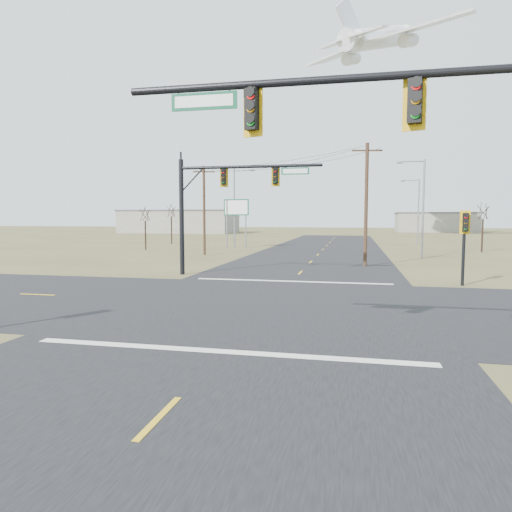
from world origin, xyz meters
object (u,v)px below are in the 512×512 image
at_px(utility_pole_far, 204,209).
at_px(highway_sign, 236,214).
at_px(mast_arm_near, 435,142).
at_px(bare_tree_b, 171,210).
at_px(pedestal_signal_ne, 465,230).
at_px(utility_pole_near, 366,203).
at_px(streetlight_c, 236,204).
at_px(bare_tree_a, 145,214).
at_px(mast_arm_far, 221,192).
at_px(bare_tree_c, 483,211).
at_px(streetlight_b, 417,208).
at_px(streetlight_a, 421,203).

distance_m(utility_pole_far, highway_sign, 11.12).
relative_size(mast_arm_near, bare_tree_b, 1.84).
height_order(pedestal_signal_ne, utility_pole_near, utility_pole_near).
bearing_deg(streetlight_c, pedestal_signal_ne, -67.87).
bearing_deg(mast_arm_near, highway_sign, 125.80).
xyz_separation_m(pedestal_signal_ne, bare_tree_b, (-32.81, 35.92, 1.79)).
relative_size(pedestal_signal_ne, utility_pole_near, 0.45).
distance_m(mast_arm_near, pedestal_signal_ne, 16.94).
height_order(pedestal_signal_ne, bare_tree_a, bare_tree_a).
height_order(mast_arm_far, streetlight_c, streetlight_c).
relative_size(utility_pole_far, bare_tree_c, 1.55).
distance_m(bare_tree_a, bare_tree_c, 39.11).
relative_size(streetlight_b, bare_tree_c, 1.57).
bearing_deg(bare_tree_b, mast_arm_near, -61.33).
height_order(mast_arm_far, highway_sign, mast_arm_far).
bearing_deg(bare_tree_a, utility_pole_near, -28.02).
xyz_separation_m(utility_pole_far, bare_tree_b, (-11.22, 18.08, 0.16)).
bearing_deg(streetlight_c, utility_pole_near, -64.72).
distance_m(mast_arm_near, streetlight_b, 57.16).
bearing_deg(streetlight_a, highway_sign, 147.52).
bearing_deg(streetlight_c, highway_sign, -81.40).
relative_size(streetlight_a, bare_tree_a, 1.71).
height_order(highway_sign, bare_tree_a, highway_sign).
distance_m(streetlight_b, bare_tree_a, 37.65).
height_order(highway_sign, bare_tree_b, highway_sign).
height_order(mast_arm_near, utility_pole_near, utility_pole_near).
distance_m(pedestal_signal_ne, streetlight_a, 18.53).
xyz_separation_m(streetlight_a, streetlight_c, (-21.16, 10.77, 0.38)).
xyz_separation_m(mast_arm_far, streetlight_a, (15.01, 16.76, -0.31)).
bearing_deg(mast_arm_near, streetlight_c, 125.82).
distance_m(mast_arm_far, bare_tree_b, 38.65).
xyz_separation_m(pedestal_signal_ne, bare_tree_a, (-30.91, 23.29, 1.19)).
bearing_deg(bare_tree_a, streetlight_b, 27.34).
bearing_deg(highway_sign, bare_tree_a, -146.75).
bearing_deg(streetlight_a, bare_tree_c, 43.49).
bearing_deg(pedestal_signal_ne, bare_tree_b, 141.69).
relative_size(bare_tree_a, bare_tree_c, 0.93).
height_order(pedestal_signal_ne, utility_pole_far, utility_pole_far).
xyz_separation_m(mast_arm_far, utility_pole_near, (9.67, 8.00, -0.55)).
bearing_deg(bare_tree_a, bare_tree_b, 98.52).
distance_m(utility_pole_near, utility_pole_far, 18.26).
relative_size(bare_tree_b, bare_tree_c, 1.04).
height_order(bare_tree_a, bare_tree_c, bare_tree_c).
bearing_deg(streetlight_a, pedestal_signal_ne, -96.13).
xyz_separation_m(pedestal_signal_ne, utility_pole_near, (-5.27, 9.64, 1.89)).
bearing_deg(mast_arm_far, streetlight_b, 48.74).
bearing_deg(utility_pole_near, streetlight_c, 129.02).
bearing_deg(bare_tree_c, utility_pole_near, -126.36).
xyz_separation_m(utility_pole_near, highway_sign, (-15.73, 19.29, -0.66)).
height_order(utility_pole_far, bare_tree_b, utility_pole_far).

